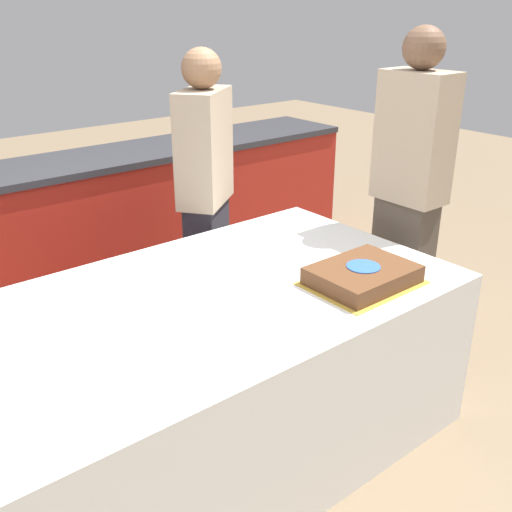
% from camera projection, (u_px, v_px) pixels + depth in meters
% --- Properties ---
extents(ground_plane, '(14.00, 14.00, 0.00)m').
position_uv_depth(ground_plane, '(202.00, 451.00, 2.58)').
color(ground_plane, '#7A664C').
extents(back_counter, '(4.40, 0.58, 0.92)m').
position_uv_depth(back_counter, '(43.00, 242.00, 3.58)').
color(back_counter, '#A82319').
rests_on(back_counter, ground_plane).
extents(dining_table, '(2.12, 1.15, 0.74)m').
position_uv_depth(dining_table, '(199.00, 380.00, 2.44)').
color(dining_table, silver).
rests_on(dining_table, ground_plane).
extents(cake, '(0.44, 0.35, 0.08)m').
position_uv_depth(cake, '(363.00, 275.00, 2.41)').
color(cake, gold).
rests_on(cake, dining_table).
extents(side_plate_near_cake, '(0.18, 0.18, 0.00)m').
position_uv_depth(side_plate_near_cake, '(300.00, 261.00, 2.62)').
color(side_plate_near_cake, white).
rests_on(side_plate_near_cake, dining_table).
extents(person_cutting_cake, '(0.42, 0.39, 1.59)m').
position_uv_depth(person_cutting_cake, '(206.00, 199.00, 3.17)').
color(person_cutting_cake, '#282833').
rests_on(person_cutting_cake, ground_plane).
extents(person_seated_right, '(0.20, 0.35, 1.69)m').
position_uv_depth(person_seated_right, '(408.00, 198.00, 2.98)').
color(person_seated_right, '#4C4238').
rests_on(person_seated_right, ground_plane).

